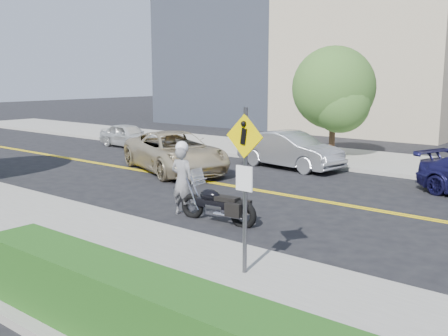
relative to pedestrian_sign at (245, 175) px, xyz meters
name	(u,v)px	position (x,y,z in m)	size (l,w,h in m)	color
ground_plane	(258,190)	(-4.20, 6.31, -1.96)	(120.00, 120.00, 0.00)	black
sidewalk_near	(56,246)	(-4.20, -1.19, -1.89)	(60.00, 5.00, 0.15)	#9E9B91
sidewalk_far	(359,160)	(-4.20, 13.81, -1.89)	(60.00, 5.00, 0.15)	#9E9B91
pedestrian_sign	(245,175)	(0.00, 0.00, 0.00)	(0.78, 0.08, 3.00)	#4C4C51
motorcyclist	(182,178)	(-4.03, 2.59, -0.97)	(0.74, 0.54, 1.99)	#A3A3A7
motorcycle	(218,197)	(-2.84, 2.64, -1.30)	(2.18, 0.66, 1.33)	black
suv	(175,152)	(-8.68, 7.02, -1.19)	(2.56, 5.54, 1.54)	beige
parked_car_white	(128,135)	(-15.53, 10.51, -1.36)	(1.43, 3.56, 1.21)	silver
parked_car_silver	(290,150)	(-5.66, 10.51, -1.23)	(1.56, 4.46, 1.47)	#93959A
tree_far_a	(334,88)	(-5.45, 13.64, 1.18)	(3.63, 3.63, 4.96)	#382619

